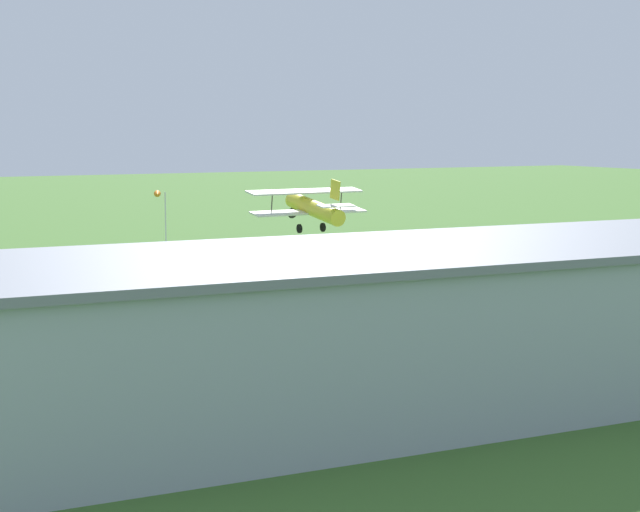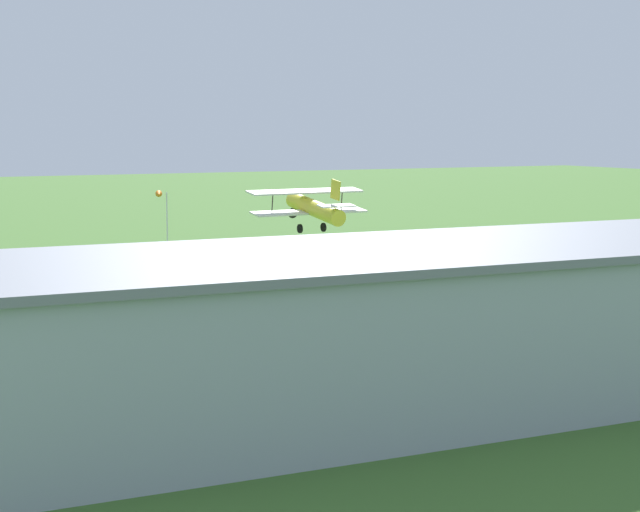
{
  "view_description": "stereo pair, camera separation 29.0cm",
  "coord_description": "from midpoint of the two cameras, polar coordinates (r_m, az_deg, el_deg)",
  "views": [
    {
      "loc": [
        28.99,
        68.47,
        12.24
      ],
      "look_at": [
        0.64,
        12.91,
        4.36
      ],
      "focal_mm": 56.55,
      "sensor_mm": 36.0,
      "label": 1
    },
    {
      "loc": [
        28.73,
        68.6,
        12.24
      ],
      "look_at": [
        0.64,
        12.91,
        4.36
      ],
      "focal_mm": 56.55,
      "sensor_mm": 36.0,
      "label": 2
    }
  ],
  "objects": [
    {
      "name": "ground_plane",
      "position": [
        75.37,
        -4.14,
        -2.16
      ],
      "size": [
        400.0,
        400.0,
        0.0
      ],
      "primitive_type": "plane",
      "color": "#3D6628"
    },
    {
      "name": "hangar",
      "position": [
        44.95,
        5.01,
        -3.96
      ],
      "size": [
        40.29,
        14.78,
        7.11
      ],
      "color": "#99A3AD",
      "rests_on": "ground_plane"
    },
    {
      "name": "biplane",
      "position": [
        70.61,
        -0.56,
        2.8
      ],
      "size": [
        8.86,
        7.47,
        3.9
      ],
      "color": "yellow"
    },
    {
      "name": "windsock",
      "position": [
        89.87,
        -9.2,
        3.13
      ],
      "size": [
        1.24,
        1.42,
        6.86
      ],
      "color": "silver",
      "rests_on": "ground_plane"
    }
  ]
}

